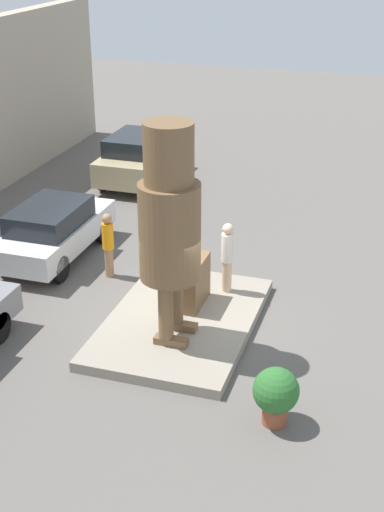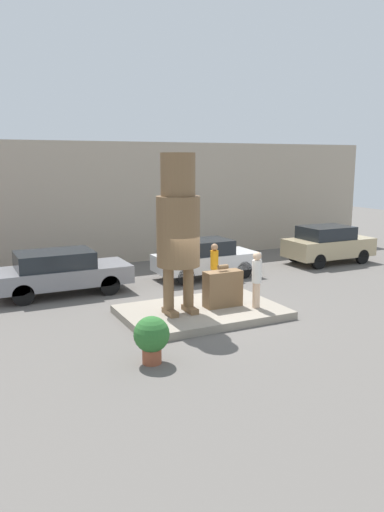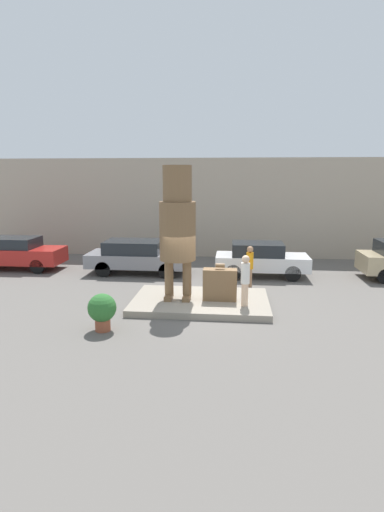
{
  "view_description": "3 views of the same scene",
  "coord_description": "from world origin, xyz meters",
  "px_view_note": "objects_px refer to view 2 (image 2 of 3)",
  "views": [
    {
      "loc": [
        -12.94,
        -4.37,
        8.23
      ],
      "look_at": [
        -0.09,
        -0.28,
        1.81
      ],
      "focal_mm": 50.0,
      "sensor_mm": 36.0,
      "label": 1
    },
    {
      "loc": [
        -6.65,
        -12.81,
        4.64
      ],
      "look_at": [
        -0.26,
        0.14,
        1.84
      ],
      "focal_mm": 35.0,
      "sensor_mm": 36.0,
      "label": 2
    },
    {
      "loc": [
        1.06,
        -13.43,
        4.5
      ],
      "look_at": [
        -0.28,
        -0.23,
        1.8
      ],
      "focal_mm": 28.0,
      "sensor_mm": 36.0,
      "label": 3
    }
  ],
  "objects_px": {
    "parked_car_grey": "(60,271)",
    "worker_hivis": "(214,265)",
    "tourist": "(257,277)",
    "parked_car_white": "(205,258)",
    "giant_suitcase": "(223,288)",
    "planter_pot": "(152,337)",
    "statue_figure": "(178,221)",
    "parked_car_tan": "(328,244)"
  },
  "relations": [
    {
      "from": "parked_car_grey",
      "to": "worker_hivis",
      "type": "distance_m",
      "value": 5.42
    },
    {
      "from": "statue_figure",
      "to": "parked_car_grey",
      "type": "xyz_separation_m",
      "value": [
        -2.51,
        4.39,
        -2.09
      ]
    },
    {
      "from": "giant_suitcase",
      "to": "parked_car_tan",
      "type": "xyz_separation_m",
      "value": [
        8.03,
        4.47,
        0.1
      ]
    },
    {
      "from": "tourist",
      "to": "worker_hivis",
      "type": "distance_m",
      "value": 3.16
    },
    {
      "from": "parked_car_grey",
      "to": "planter_pot",
      "type": "bearing_deg",
      "value": -84.88
    },
    {
      "from": "statue_figure",
      "to": "parked_car_tan",
      "type": "xyz_separation_m",
      "value": [
        9.5,
        4.45,
        -2.03
      ]
    },
    {
      "from": "statue_figure",
      "to": "parked_car_tan",
      "type": "height_order",
      "value": "statue_figure"
    },
    {
      "from": "giant_suitcase",
      "to": "parked_car_white",
      "type": "xyz_separation_m",
      "value": [
        1.68,
        4.38,
        0.03
      ]
    },
    {
      "from": "statue_figure",
      "to": "tourist",
      "type": "bearing_deg",
      "value": -14.19
    },
    {
      "from": "worker_hivis",
      "to": "giant_suitcase",
      "type": "bearing_deg",
      "value": -113.53
    },
    {
      "from": "planter_pot",
      "to": "worker_hivis",
      "type": "relative_size",
      "value": 0.66
    },
    {
      "from": "giant_suitcase",
      "to": "worker_hivis",
      "type": "xyz_separation_m",
      "value": [
        1.12,
        2.58,
        0.14
      ]
    },
    {
      "from": "planter_pot",
      "to": "tourist",
      "type": "bearing_deg",
      "value": 25.78
    },
    {
      "from": "parked_car_white",
      "to": "parked_car_tan",
      "type": "height_order",
      "value": "parked_car_tan"
    },
    {
      "from": "statue_figure",
      "to": "worker_hivis",
      "type": "distance_m",
      "value": 4.15
    },
    {
      "from": "parked_car_tan",
      "to": "planter_pot",
      "type": "height_order",
      "value": "parked_car_tan"
    },
    {
      "from": "statue_figure",
      "to": "giant_suitcase",
      "type": "xyz_separation_m",
      "value": [
        1.47,
        -0.02,
        -2.13
      ]
    },
    {
      "from": "parked_car_grey",
      "to": "parked_car_tan",
      "type": "height_order",
      "value": "parked_car_tan"
    },
    {
      "from": "planter_pot",
      "to": "worker_hivis",
      "type": "distance_m",
      "value": 6.84
    },
    {
      "from": "tourist",
      "to": "parked_car_tan",
      "type": "height_order",
      "value": "tourist"
    },
    {
      "from": "planter_pot",
      "to": "parked_car_white",
      "type": "bearing_deg",
      "value": 54.17
    },
    {
      "from": "statue_figure",
      "to": "parked_car_tan",
      "type": "relative_size",
      "value": 1.14
    },
    {
      "from": "giant_suitcase",
      "to": "tourist",
      "type": "relative_size",
      "value": 0.76
    },
    {
      "from": "tourist",
      "to": "worker_hivis",
      "type": "height_order",
      "value": "tourist"
    },
    {
      "from": "statue_figure",
      "to": "planter_pot",
      "type": "relative_size",
      "value": 4.1
    },
    {
      "from": "giant_suitcase",
      "to": "planter_pot",
      "type": "distance_m",
      "value": 4.24
    },
    {
      "from": "parked_car_tan",
      "to": "parked_car_grey",
      "type": "bearing_deg",
      "value": -179.72
    },
    {
      "from": "tourist",
      "to": "parked_car_grey",
      "type": "bearing_deg",
      "value": 134.1
    },
    {
      "from": "tourist",
      "to": "parked_car_tan",
      "type": "bearing_deg",
      "value": 35.03
    },
    {
      "from": "parked_car_grey",
      "to": "parked_car_white",
      "type": "relative_size",
      "value": 1.13
    },
    {
      "from": "statue_figure",
      "to": "parked_car_white",
      "type": "distance_m",
      "value": 5.77
    },
    {
      "from": "giant_suitcase",
      "to": "statue_figure",
      "type": "bearing_deg",
      "value": 179.21
    },
    {
      "from": "worker_hivis",
      "to": "parked_car_tan",
      "type": "bearing_deg",
      "value": 15.35
    },
    {
      "from": "parked_car_white",
      "to": "worker_hivis",
      "type": "height_order",
      "value": "worker_hivis"
    },
    {
      "from": "parked_car_tan",
      "to": "planter_pot",
      "type": "relative_size",
      "value": 3.59
    },
    {
      "from": "parked_car_white",
      "to": "planter_pot",
      "type": "distance_m",
      "value": 8.6
    },
    {
      "from": "tourist",
      "to": "parked_car_white",
      "type": "xyz_separation_m",
      "value": [
        0.84,
        4.94,
        -0.35
      ]
    },
    {
      "from": "giant_suitcase",
      "to": "parked_car_grey",
      "type": "bearing_deg",
      "value": 132.04
    },
    {
      "from": "tourist",
      "to": "giant_suitcase",
      "type": "bearing_deg",
      "value": 146.22
    },
    {
      "from": "tourist",
      "to": "parked_car_grey",
      "type": "height_order",
      "value": "tourist"
    },
    {
      "from": "parked_car_tan",
      "to": "worker_hivis",
      "type": "distance_m",
      "value": 7.16
    },
    {
      "from": "parked_car_tan",
      "to": "worker_hivis",
      "type": "xyz_separation_m",
      "value": [
        -6.91,
        -1.9,
        0.04
      ]
    }
  ]
}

